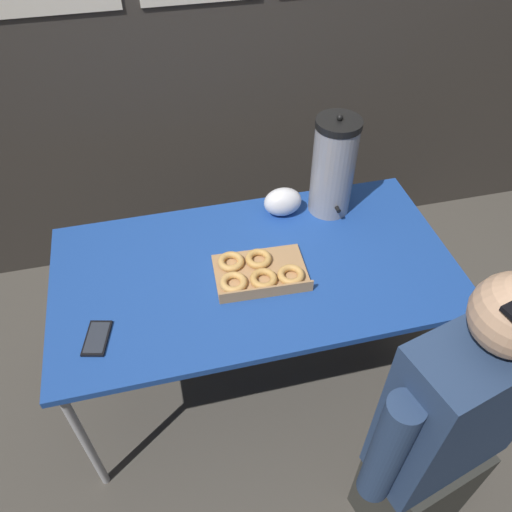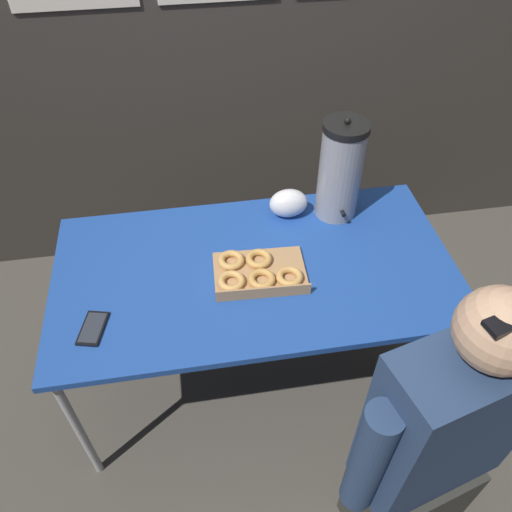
# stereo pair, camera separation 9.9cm
# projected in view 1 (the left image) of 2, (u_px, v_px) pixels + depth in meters

# --- Properties ---
(ground_plane) EXTENTS (12.00, 12.00, 0.00)m
(ground_plane) POSITION_uv_depth(u_px,v_px,m) (255.00, 371.00, 2.44)
(ground_plane) COLOR #4C473F
(folding_table) EXTENTS (1.54, 0.82, 0.74)m
(folding_table) POSITION_uv_depth(u_px,v_px,m) (255.00, 275.00, 1.95)
(folding_table) COLOR #1E479E
(folding_table) RESTS_ON ground
(donut_box) EXTENTS (0.36, 0.26, 0.05)m
(donut_box) POSITION_uv_depth(u_px,v_px,m) (258.00, 272.00, 1.87)
(donut_box) COLOR tan
(donut_box) RESTS_ON folding_table
(coffee_urn) EXTENTS (0.18, 0.20, 0.45)m
(coffee_urn) POSITION_uv_depth(u_px,v_px,m) (333.00, 167.00, 2.02)
(coffee_urn) COLOR #939399
(coffee_urn) RESTS_ON folding_table
(cell_phone) EXTENTS (0.11, 0.16, 0.01)m
(cell_phone) POSITION_uv_depth(u_px,v_px,m) (97.00, 338.00, 1.68)
(cell_phone) COLOR black
(cell_phone) RESTS_ON folding_table
(plastic_bag) EXTENTS (0.16, 0.11, 0.12)m
(plastic_bag) POSITION_uv_depth(u_px,v_px,m) (283.00, 202.00, 2.10)
(plastic_bag) COLOR white
(plastic_bag) RESTS_ON folding_table
(person_seated) EXTENTS (0.59, 0.33, 1.33)m
(person_seated) POSITION_uv_depth(u_px,v_px,m) (444.00, 434.00, 1.56)
(person_seated) COLOR #33332D
(person_seated) RESTS_ON ground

